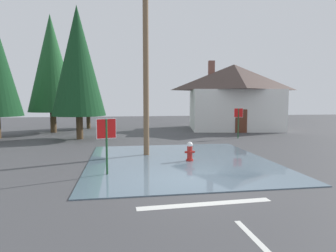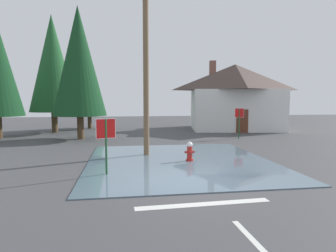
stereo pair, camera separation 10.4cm
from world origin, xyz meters
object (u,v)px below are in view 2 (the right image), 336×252
(house, at_px, (235,96))
(stop_sign_far, at_px, (239,117))
(stop_sign_near, at_px, (106,135))
(pine_tree_tall_left, at_px, (79,61))
(pine_tree_short_left, at_px, (53,64))
(pine_tree_mid_left, at_px, (89,83))
(fire_hydrant, at_px, (190,152))
(utility_pole, at_px, (146,66))

(house, bearing_deg, stop_sign_far, -108.57)
(stop_sign_near, distance_m, house, 19.41)
(stop_sign_far, height_order, pine_tree_tall_left, pine_tree_tall_left)
(house, distance_m, pine_tree_short_left, 16.64)
(pine_tree_short_left, bearing_deg, stop_sign_near, -71.16)
(pine_tree_mid_left, bearing_deg, fire_hydrant, -69.24)
(fire_hydrant, xyz_separation_m, house, (7.57, 13.88, 2.75))
(pine_tree_short_left, bearing_deg, stop_sign_far, -23.52)
(fire_hydrant, bearing_deg, stop_sign_far, 53.61)
(utility_pole, relative_size, pine_tree_tall_left, 0.92)
(utility_pole, relative_size, stop_sign_far, 3.89)
(utility_pole, relative_size, house, 0.89)
(stop_sign_near, bearing_deg, pine_tree_mid_left, 98.15)
(house, bearing_deg, stop_sign_near, -125.35)
(stop_sign_far, height_order, house, house)
(stop_sign_near, height_order, pine_tree_short_left, pine_tree_short_left)
(stop_sign_near, relative_size, utility_pole, 0.25)
(fire_hydrant, xyz_separation_m, pine_tree_tall_left, (-6.03, 8.69, 5.06))
(fire_hydrant, bearing_deg, utility_pole, 136.16)
(stop_sign_near, distance_m, pine_tree_mid_left, 18.80)
(stop_sign_near, xyz_separation_m, stop_sign_far, (8.96, 9.14, 0.04))
(house, bearing_deg, pine_tree_mid_left, 169.29)
(utility_pole, bearing_deg, stop_sign_near, -116.05)
(fire_hydrant, height_order, pine_tree_mid_left, pine_tree_mid_left)
(stop_sign_far, bearing_deg, utility_pole, -142.60)
(utility_pole, distance_m, house, 15.39)
(house, height_order, pine_tree_mid_left, pine_tree_mid_left)
(stop_sign_near, xyz_separation_m, pine_tree_tall_left, (-2.41, 10.59, 3.99))
(house, bearing_deg, utility_pole, -127.81)
(fire_hydrant, bearing_deg, stop_sign_near, -152.39)
(fire_hydrant, relative_size, utility_pole, 0.11)
(house, relative_size, pine_tree_mid_left, 1.28)
(utility_pole, relative_size, pine_tree_mid_left, 1.15)
(utility_pole, distance_m, pine_tree_tall_left, 8.17)
(fire_hydrant, distance_m, pine_tree_tall_left, 11.73)
(fire_hydrant, height_order, utility_pole, utility_pole)
(house, xyz_separation_m, pine_tree_mid_left, (-13.82, 2.61, 1.22))
(stop_sign_far, bearing_deg, pine_tree_mid_left, 141.43)
(pine_tree_mid_left, bearing_deg, house, -10.71)
(utility_pole, height_order, house, utility_pole)
(stop_sign_far, relative_size, pine_tree_short_left, 0.22)
(fire_hydrant, relative_size, stop_sign_far, 0.41)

